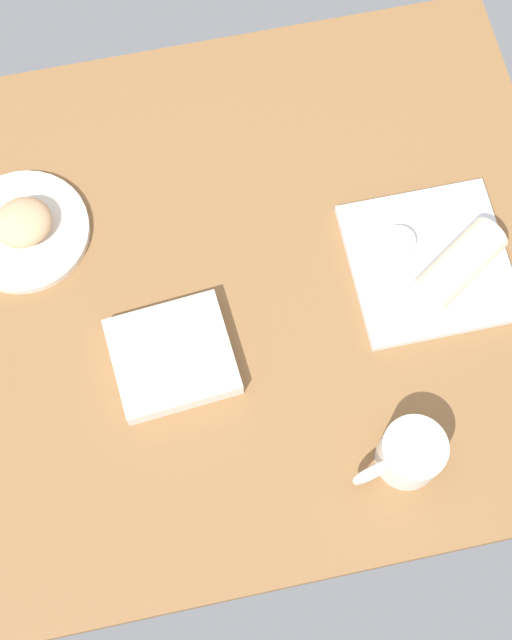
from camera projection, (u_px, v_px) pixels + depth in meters
dining_table at (219, 294)px, 141.18cm from camera, size 110.00×90.00×4.00cm
round_plate at (23, 231)px, 141.78cm from camera, size 20.65×20.65×1.40cm
scone_pastry at (23, 222)px, 138.95cm from camera, size 10.95×10.40×4.66cm
square_plate at (429, 262)px, 139.91cm from camera, size 23.92×23.92×1.60cm
sauce_cup at (399, 243)px, 138.88cm from camera, size 4.91×4.91×2.15cm
breakfast_wrap at (460, 264)px, 135.59cm from camera, size 15.58×13.17×6.16cm
book_stack at (172, 357)px, 133.85cm from camera, size 18.48×17.11×3.44cm
coffee_mug at (409, 454)px, 126.30cm from camera, size 13.53×9.08×8.59cm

